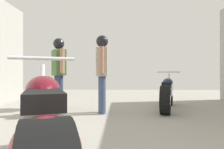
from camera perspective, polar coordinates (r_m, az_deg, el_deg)
The scene contains 5 objects.
ground_plane at distance 3.12m, azimuth 2.85°, elevation -14.90°, with size 16.14×16.14×0.00m, color #9E998E.
motorcycle_maroon_cruiser at distance 1.48m, azimuth -18.67°, elevation -14.93°, with size 0.99×2.02×0.98m.
motorcycle_black_naked at distance 4.88m, azimuth 15.14°, elevation -5.12°, with size 0.81×1.89×0.89m.
mechanic_in_blue at distance 4.97m, azimuth -14.64°, elevation 2.17°, with size 0.44×0.61×1.66m.
mechanic_with_helmet at distance 4.28m, azimuth -2.77°, elevation 2.24°, with size 0.25×0.64×1.63m.
Camera 1 is at (-0.06, 0.34, 0.80)m, focal length 32.76 mm.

